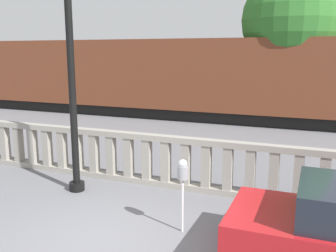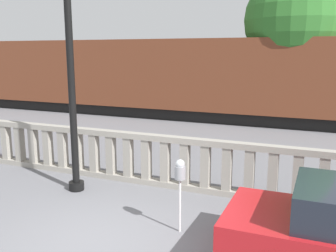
{
  "view_description": "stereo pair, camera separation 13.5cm",
  "coord_description": "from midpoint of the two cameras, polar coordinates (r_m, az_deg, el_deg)",
  "views": [
    {
      "loc": [
        3.23,
        -4.92,
        3.18
      ],
      "look_at": [
        -0.35,
        4.0,
        1.28
      ],
      "focal_mm": 40.0,
      "sensor_mm": 36.0,
      "label": 1
    },
    {
      "loc": [
        3.36,
        -4.87,
        3.18
      ],
      "look_at": [
        -0.35,
        4.0,
        1.28
      ],
      "focal_mm": 40.0,
      "sensor_mm": 36.0,
      "label": 2
    }
  ],
  "objects": [
    {
      "name": "ground_plane",
      "position": [
        6.7,
        -10.4,
        -17.34
      ],
      "size": [
        160.0,
        160.0,
        0.0
      ],
      "primitive_type": "plane",
      "color": "slate"
    },
    {
      "name": "balustrade",
      "position": [
        8.93,
        0.02,
        -5.42
      ],
      "size": [
        15.51,
        0.24,
        1.25
      ],
      "color": "gray",
      "rests_on": "ground"
    },
    {
      "name": "lamppost",
      "position": [
        8.59,
        -14.35,
        12.04
      ],
      "size": [
        0.43,
        0.43,
        5.61
      ],
      "color": "black",
      "rests_on": "ground"
    },
    {
      "name": "parking_meter",
      "position": [
        6.6,
        2.44,
        -7.26
      ],
      "size": [
        0.19,
        0.19,
        1.35
      ],
      "color": "silver",
      "rests_on": "ground"
    },
    {
      "name": "train_near",
      "position": [
        18.31,
        4.4,
        7.39
      ],
      "size": [
        26.84,
        3.07,
        4.37
      ],
      "color": "black",
      "rests_on": "ground"
    },
    {
      "name": "train_far",
      "position": [
        34.93,
        8.95,
        9.02
      ],
      "size": [
        19.38,
        2.83,
        4.25
      ],
      "color": "black",
      "rests_on": "ground"
    },
    {
      "name": "tree_left",
      "position": [
        17.75,
        19.05,
        14.98
      ],
      "size": [
        4.38,
        4.38,
        6.73
      ],
      "color": "brown",
      "rests_on": "ground"
    }
  ]
}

